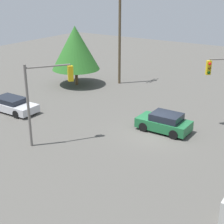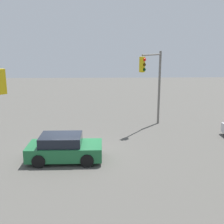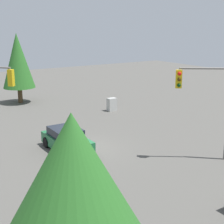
# 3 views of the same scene
# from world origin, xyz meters

# --- Properties ---
(ground_plane) EXTENTS (80.00, 80.00, 0.00)m
(ground_plane) POSITION_xyz_m (0.00, 0.00, 0.00)
(ground_plane) COLOR #54514C
(sedan_green) EXTENTS (2.06, 4.02, 1.45)m
(sedan_green) POSITION_xyz_m (-0.91, 0.31, 0.70)
(sedan_green) COLOR #1E6638
(sedan_green) RESTS_ON ground_plane
(sedan_silver) EXTENTS (2.07, 4.74, 1.25)m
(sedan_silver) POSITION_xyz_m (2.59, -12.66, 0.62)
(sedan_silver) COLOR silver
(sedan_silver) RESTS_ON ground_plane
(traffic_signal_main) EXTENTS (2.74, 2.04, 5.76)m
(traffic_signal_main) POSITION_xyz_m (5.43, -5.55, 3.93)
(traffic_signal_main) COLOR slate
(traffic_signal_main) RESTS_ON ground_plane
(utility_pole_tall) EXTENTS (2.20, 0.28, 10.95)m
(utility_pole_tall) POSITION_xyz_m (-10.13, -9.58, 5.78)
(utility_pole_tall) COLOR brown
(utility_pole_tall) RESTS_ON ground_plane
(tree_corner) EXTENTS (5.16, 5.16, 6.38)m
(tree_corner) POSITION_xyz_m (-7.08, -13.26, 4.07)
(tree_corner) COLOR brown
(tree_corner) RESTS_ON ground_plane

